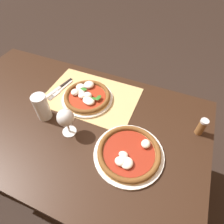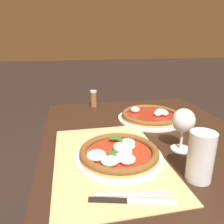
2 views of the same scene
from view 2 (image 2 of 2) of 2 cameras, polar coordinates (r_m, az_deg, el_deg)
dining_table at (r=0.81m, az=14.40°, el=-18.55°), size 1.47×0.85×0.74m
paper_placemat at (r=0.74m, az=-0.73°, el=-12.04°), size 0.53×0.36×0.00m
pizza_near at (r=0.73m, az=1.79°, el=-10.75°), size 0.29×0.29×0.05m
pizza_far at (r=1.09m, az=10.06°, el=-1.01°), size 0.32×0.32×0.05m
wine_glass at (r=0.80m, az=18.14°, el=-2.58°), size 0.08×0.08×0.16m
pint_glass at (r=0.66m, az=22.13°, el=-10.93°), size 0.07×0.07×0.15m
fork at (r=0.59m, az=5.80°, el=-20.70°), size 0.05×0.20×0.00m
knife at (r=0.58m, az=5.35°, el=-22.16°), size 0.07×0.21×0.01m
pepper_shaker at (r=1.28m, az=-4.85°, el=3.52°), size 0.04×0.04×0.10m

